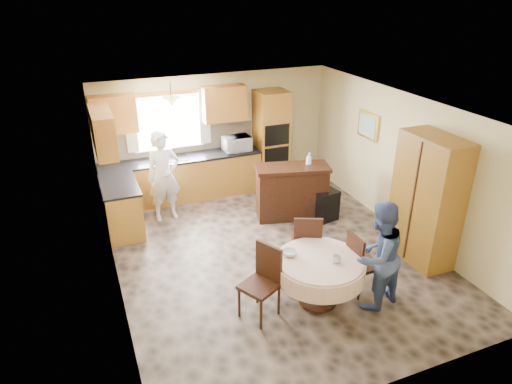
{
  "coord_description": "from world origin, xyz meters",
  "views": [
    {
      "loc": [
        -2.72,
        -5.96,
        4.22
      ],
      "look_at": [
        -0.17,
        0.3,
        1.06
      ],
      "focal_mm": 32.0,
      "sensor_mm": 36.0,
      "label": 1
    }
  ],
  "objects": [
    {
      "name": "pendant",
      "position": [
        -1.0,
        2.5,
        2.12
      ],
      "size": [
        0.36,
        0.36,
        0.18
      ],
      "primitive_type": "cone",
      "rotation": [
        3.14,
        0.0,
        0.0
      ],
      "color": "beige",
      "rests_on": "ceiling"
    },
    {
      "name": "base_cab_back",
      "position": [
        -0.85,
        2.7,
        0.44
      ],
      "size": [
        3.3,
        0.6,
        0.88
      ],
      "primitive_type": "cube",
      "color": "gold",
      "rests_on": "floor"
    },
    {
      "name": "wall_front",
      "position": [
        0.0,
        -3.0,
        1.25
      ],
      "size": [
        5.0,
        0.02,
        2.5
      ],
      "primitive_type": "cube",
      "color": "#CDBC83",
      "rests_on": "floor"
    },
    {
      "name": "chair_right",
      "position": [
        0.76,
        -1.4,
        0.53
      ],
      "size": [
        0.43,
        0.43,
        0.97
      ],
      "rotation": [
        0.0,
        0.0,
        1.59
      ],
      "color": "#3E1D11",
      "rests_on": "floor"
    },
    {
      "name": "chair_back",
      "position": [
        0.26,
        -0.69,
        0.57
      ],
      "size": [
        0.59,
        0.59,
        1.03
      ],
      "rotation": [
        0.0,
        0.0,
        2.72
      ],
      "color": "#3E1D11",
      "rests_on": "floor"
    },
    {
      "name": "person_sink",
      "position": [
        -1.36,
        1.96,
        0.87
      ],
      "size": [
        0.68,
        0.48,
        1.74
      ],
      "primitive_type": "imported",
      "rotation": [
        0.0,
        0.0,
        0.11
      ],
      "color": "silver",
      "rests_on": "floor"
    },
    {
      "name": "dining_table",
      "position": [
        0.1,
        -1.38,
        0.56
      ],
      "size": [
        1.26,
        1.26,
        0.72
      ],
      "color": "#3E1D11",
      "rests_on": "floor"
    },
    {
      "name": "framed_picture",
      "position": [
        2.47,
        1.07,
        1.67
      ],
      "size": [
        0.06,
        0.62,
        0.51
      ],
      "color": "gold",
      "rests_on": "wall_right"
    },
    {
      "name": "ceiling",
      "position": [
        0.0,
        0.0,
        2.5
      ],
      "size": [
        5.0,
        6.0,
        0.01
      ],
      "primitive_type": "cube",
      "color": "white",
      "rests_on": "wall_back"
    },
    {
      "name": "base_cab_left",
      "position": [
        -2.2,
        1.8,
        0.44
      ],
      "size": [
        0.6,
        1.2,
        0.88
      ],
      "primitive_type": "cube",
      "color": "gold",
      "rests_on": "floor"
    },
    {
      "name": "curtain_right",
      "position": [
        -0.25,
        2.93,
        1.65
      ],
      "size": [
        0.22,
        0.02,
        1.15
      ],
      "primitive_type": "cube",
      "color": "white",
      "rests_on": "wall_back"
    },
    {
      "name": "floor",
      "position": [
        0.0,
        0.0,
        0.0
      ],
      "size": [
        5.0,
        6.0,
        0.01
      ],
      "primitive_type": "cube",
      "color": "brown",
      "rests_on": "ground"
    },
    {
      "name": "wall_cab_left",
      "position": [
        -2.05,
        2.83,
        1.91
      ],
      "size": [
        0.85,
        0.33,
        0.72
      ],
      "primitive_type": "cube",
      "color": "#C58931",
      "rests_on": "wall_back"
    },
    {
      "name": "bowl_sideboard",
      "position": [
        0.51,
        1.11,
        1.01
      ],
      "size": [
        0.24,
        0.24,
        0.06
      ],
      "primitive_type": "imported",
      "rotation": [
        0.0,
        0.0,
        0.05
      ],
      "color": "#B2B2B2",
      "rests_on": "sideboard"
    },
    {
      "name": "person_dining",
      "position": [
        0.8,
        -1.73,
        0.8
      ],
      "size": [
        0.91,
        0.79,
        1.6
      ],
      "primitive_type": "imported",
      "rotation": [
        0.0,
        0.0,
        3.4
      ],
      "color": "#37497A",
      "rests_on": "floor"
    },
    {
      "name": "wall_cab_right",
      "position": [
        0.15,
        2.83,
        1.91
      ],
      "size": [
        0.9,
        0.33,
        0.72
      ],
      "primitive_type": "cube",
      "color": "#C58931",
      "rests_on": "wall_back"
    },
    {
      "name": "sideboard",
      "position": [
        0.89,
        1.11,
        0.49
      ],
      "size": [
        1.48,
        0.89,
        0.99
      ],
      "primitive_type": "cube",
      "rotation": [
        0.0,
        0.0,
        -0.25
      ],
      "color": "#3E1D11",
      "rests_on": "floor"
    },
    {
      "name": "chair_left",
      "position": [
        -0.72,
        -1.3,
        0.57
      ],
      "size": [
        0.61,
        0.61,
        1.04
      ],
      "rotation": [
        0.0,
        0.0,
        -1.08
      ],
      "color": "#3E1D11",
      "rests_on": "floor"
    },
    {
      "name": "counter_back",
      "position": [
        -0.85,
        2.7,
        0.9
      ],
      "size": [
        3.3,
        0.64,
        0.04
      ],
      "primitive_type": "cube",
      "color": "black",
      "rests_on": "base_cab_back"
    },
    {
      "name": "oven_upper",
      "position": [
        1.15,
        2.38,
        1.25
      ],
      "size": [
        0.56,
        0.01,
        0.45
      ],
      "primitive_type": "cube",
      "color": "black",
      "rests_on": "oven_tower"
    },
    {
      "name": "cupboard",
      "position": [
        2.22,
        -0.98,
        1.05
      ],
      "size": [
        0.55,
        1.1,
        2.11
      ],
      "primitive_type": "cube",
      "color": "gold",
      "rests_on": "floor"
    },
    {
      "name": "wall_right",
      "position": [
        2.5,
        0.0,
        1.25
      ],
      "size": [
        0.02,
        6.0,
        2.5
      ],
      "primitive_type": "cube",
      "color": "#CDBC83",
      "rests_on": "floor"
    },
    {
      "name": "wall_back",
      "position": [
        0.0,
        3.0,
        1.25
      ],
      "size": [
        5.0,
        0.02,
        2.5
      ],
      "primitive_type": "cube",
      "color": "#CDBC83",
      "rests_on": "floor"
    },
    {
      "name": "microwave",
      "position": [
        0.34,
        2.65,
        1.08
      ],
      "size": [
        0.58,
        0.41,
        0.31
      ],
      "primitive_type": "imported",
      "rotation": [
        0.0,
        0.0,
        0.05
      ],
      "color": "silver",
      "rests_on": "counter_back"
    },
    {
      "name": "backsplash",
      "position": [
        -0.85,
        2.99,
        1.18
      ],
      "size": [
        3.3,
        0.02,
        0.55
      ],
      "primitive_type": "cube",
      "color": "#C4AF8A",
      "rests_on": "wall_back"
    },
    {
      "name": "bowl_table",
      "position": [
        -0.25,
        -1.13,
        0.75
      ],
      "size": [
        0.21,
        0.21,
        0.06
      ],
      "primitive_type": "imported",
      "rotation": [
        0.0,
        0.0,
        0.04
      ],
      "color": "#B2B2B2",
      "rests_on": "dining_table"
    },
    {
      "name": "oven_lower",
      "position": [
        1.15,
        2.38,
        0.75
      ],
      "size": [
        0.56,
        0.01,
        0.45
      ],
      "primitive_type": "cube",
      "color": "black",
      "rests_on": "oven_tower"
    },
    {
      "name": "window",
      "position": [
        -1.0,
        2.98,
        1.6
      ],
      "size": [
        1.4,
        0.03,
        1.1
      ],
      "primitive_type": "cube",
      "color": "white",
      "rests_on": "wall_back"
    },
    {
      "name": "bottle_sideboard",
      "position": [
        1.23,
        1.11,
        1.13
      ],
      "size": [
        0.12,
        0.12,
        0.29
      ],
      "primitive_type": "imported",
      "rotation": [
        0.0,
        0.0,
        0.1
      ],
      "color": "silver",
      "rests_on": "sideboard"
    },
    {
      "name": "wall_left",
      "position": [
        -2.5,
        0.0,
        1.25
      ],
      "size": [
        0.02,
        6.0,
        2.5
      ],
      "primitive_type": "cube",
      "color": "#CDBC83",
      "rests_on": "floor"
    },
    {
      "name": "counter_left",
      "position": [
        -2.2,
        1.8,
        0.9
      ],
      "size": [
        0.64,
        1.2,
        0.04
      ],
      "primitive_type": "cube",
      "color": "black",
      "rests_on": "base_cab_left"
    },
    {
      "name": "space_heater",
      "position": [
        1.45,
        0.73,
        0.3
      ],
      "size": [
        0.49,
        0.39,
        0.6
      ],
      "primitive_type": "cube",
      "rotation": [
        0.0,
        0.0,
        0.2
      ],
      "color": "black",
      "rests_on": "floor"
    },
    {
      "name": "oven_tower",
      "position": [
        1.15,
        2.69,
        1.06
      ],
      "size": [
        0.66,
        0.62,
        2.12
      ],
      "primitive_type": "cube",
      "color": "gold",
      "rests_on": "floor"
    },
    {
      "name": "cup_table",
      "position": [
        0.26,
        -1.53,
        0.77
      ],
      "size": [
        0.13,
        0.13,
        0.1
      ],
      "primitive_type": "imported",
      "rotation": [
        0.0,
        0.0,
        -0.08
      ],
      "color": "#B2B2B2",
      "rests_on": "dining_table"
    },
    {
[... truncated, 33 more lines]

